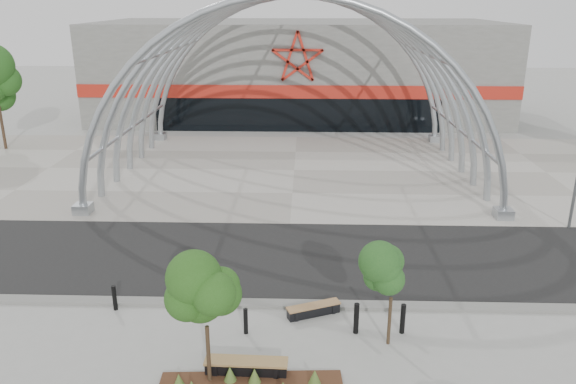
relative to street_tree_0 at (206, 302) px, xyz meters
The scene contains 15 objects.
ground 5.32m from the street_tree_0, 67.01° to the left, with size 140.00×140.00×0.00m, color #9B9B96.
road 8.41m from the street_tree_0, 76.79° to the left, with size 140.00×7.00×0.02m, color black.
forecourt 20.07m from the street_tree_0, 84.71° to the left, with size 60.00×17.00×0.04m, color #9B958C.
kerb 5.09m from the street_tree_0, 65.76° to the left, with size 60.00×0.50×0.12m, color slate.
arena_building 37.86m from the street_tree_0, 87.21° to the left, with size 34.00×15.24×8.00m.
vault_canopy 20.07m from the street_tree_0, 84.71° to the left, with size 20.80×15.80×20.36m.
street_tree_0 is the anchor object (origin of this frame).
street_tree_1 5.44m from the street_tree_0, 21.51° to the left, with size 1.29×1.29×3.05m.
bench_0 2.46m from the street_tree_0, 21.09° to the left, with size 2.30×0.57×0.48m.
bench_1 5.07m from the street_tree_0, 51.27° to the left, with size 1.82×1.06×0.38m.
bollard_0 5.62m from the street_tree_0, 135.84° to the left, with size 0.14×0.14×0.89m, color black.
bollard_1 5.27m from the street_tree_0, 103.19° to the left, with size 0.18×0.18×1.13m, color black.
bollard_2 3.24m from the street_tree_0, 73.13° to the left, with size 0.14×0.14×0.86m, color black.
bollard_3 5.23m from the street_tree_0, 31.56° to the left, with size 0.16×0.16×1.02m, color black.
bollard_4 6.44m from the street_tree_0, 24.93° to the left, with size 0.16×0.16×0.99m, color black.
Camera 1 is at (0.68, -16.88, 9.81)m, focal length 35.00 mm.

